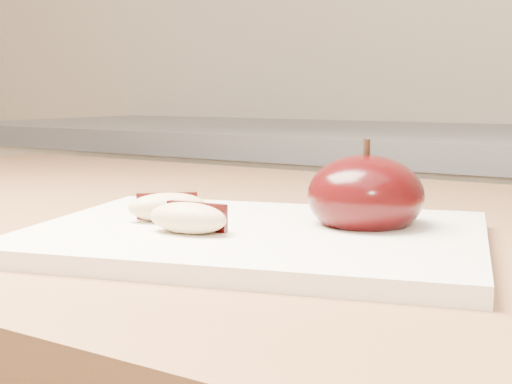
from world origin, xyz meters
The scene contains 4 objects.
cutting_board centered at (-0.08, 0.39, 0.91)m, with size 0.31×0.22×0.01m, color white.
apple_half centered at (-0.03, 0.44, 0.93)m, with size 0.10×0.10×0.07m.
apple_wedge_a centered at (-0.15, 0.38, 0.92)m, with size 0.06×0.06×0.02m.
apple_wedge_b centered at (-0.11, 0.35, 0.92)m, with size 0.06×0.03×0.02m.
Camera 1 is at (0.18, -0.02, 1.01)m, focal length 50.00 mm.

